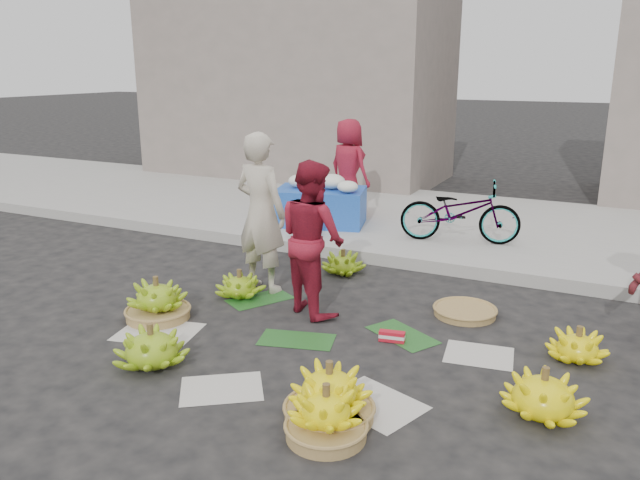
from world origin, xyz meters
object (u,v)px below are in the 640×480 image
at_px(vendor_cream, 261,213).
at_px(flower_table, 321,204).
at_px(banana_bunch_0, 157,301).
at_px(banana_bunch_4, 543,395).
at_px(bicycle, 460,212).

bearing_deg(vendor_cream, flower_table, -69.48).
distance_m(banana_bunch_0, flower_table, 3.55).
height_order(banana_bunch_4, flower_table, flower_table).
bearing_deg(bicycle, banana_bunch_4, -170.28).
height_order(banana_bunch_4, vendor_cream, vendor_cream).
bearing_deg(banana_bunch_4, bicycle, 112.08).
bearing_deg(vendor_cream, banana_bunch_4, 165.63).
distance_m(banana_bunch_0, vendor_cream, 1.40).
xyz_separation_m(banana_bunch_0, banana_bunch_4, (3.49, -0.20, -0.02)).
xyz_separation_m(banana_bunch_0, vendor_cream, (0.47, 1.13, 0.66)).
bearing_deg(banana_bunch_0, flower_table, 89.99).
bearing_deg(banana_bunch_0, banana_bunch_4, -3.21).
bearing_deg(vendor_cream, banana_bunch_0, 76.69).
xyz_separation_m(banana_bunch_4, flower_table, (-3.49, 3.74, 0.26)).
distance_m(banana_bunch_0, banana_bunch_4, 3.50).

